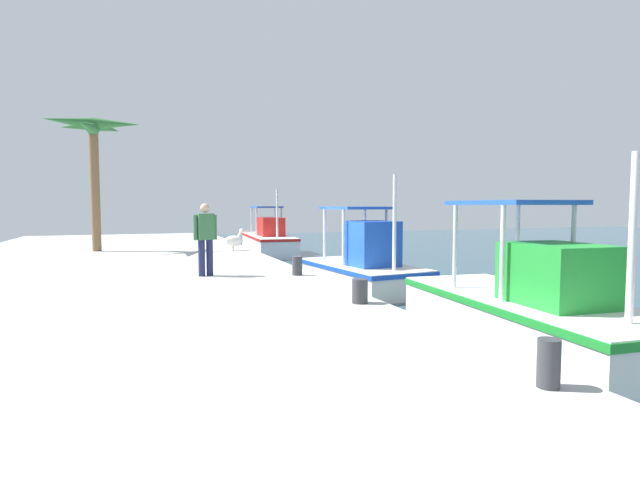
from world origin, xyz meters
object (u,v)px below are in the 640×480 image
fishing_boat_nearest (269,241)px  fishing_boat_third (530,313)px  fishing_boat_second (363,267)px  pelican (234,240)px  fisherman_standing (205,236)px  mooring_bollard_third (549,363)px  mooring_bollard_second (360,291)px  palm_tree (92,140)px  mooring_bollard_nearest (297,266)px

fishing_boat_nearest → fishing_boat_third: 18.05m
fishing_boat_second → pelican: fishing_boat_second is taller
fisherman_standing → mooring_bollard_third: (8.51, 2.10, -0.72)m
pelican → mooring_bollard_second: size_ratio=2.28×
fishing_boat_nearest → palm_tree: bearing=-58.4°
mooring_bollard_second → mooring_bollard_third: size_ratio=0.92×
pelican → palm_tree: 6.26m
fishing_boat_third → mooring_bollard_third: size_ratio=12.02×
fisherman_standing → mooring_bollard_second: fisherman_standing is taller
fishing_boat_nearest → mooring_bollard_second: bearing=-8.6°
fishing_boat_second → palm_tree: palm_tree is taller
fishing_boat_nearest → mooring_bollard_third: fishing_boat_nearest is taller
mooring_bollard_second → palm_tree: 13.75m
fishing_boat_second → palm_tree: 11.05m
fisherman_standing → mooring_bollard_second: bearing=26.1°
pelican → fishing_boat_third: bearing=13.9°
fisherman_standing → mooring_bollard_third: size_ratio=3.80×
mooring_bollard_third → mooring_bollard_second: bearing=-180.0°
fishing_boat_second → fishing_boat_third: bearing=0.3°
fisherman_standing → mooring_bollard_third: fisherman_standing is taller
fishing_boat_nearest → mooring_bollard_third: size_ratio=13.83×
fishing_boat_second → fishing_boat_nearest: bearing=-179.8°
fishing_boat_nearest → pelican: bearing=-24.6°
mooring_bollard_second → fisherman_standing: bearing=-153.9°
fisherman_standing → mooring_bollard_second: size_ratio=4.12×
fishing_boat_second → pelican: 5.95m
fishing_boat_nearest → palm_tree: (4.73, -7.70, 4.18)m
fishing_boat_second → mooring_bollard_third: (9.72, -2.60, 0.37)m
fisherman_standing → mooring_bollard_nearest: fisherman_standing is taller
mooring_bollard_nearest → mooring_bollard_third: bearing=0.0°
mooring_bollard_second → mooring_bollard_third: mooring_bollard_third is taller
fishing_boat_third → pelican: size_ratio=5.73×
mooring_bollard_nearest → mooring_bollard_third: 7.89m
mooring_bollard_third → palm_tree: bearing=-162.6°
fishing_boat_third → mooring_bollard_third: bearing=-40.6°
fisherman_standing → fishing_boat_third: bearing=41.1°
fishing_boat_nearest → fisherman_standing: bearing=-20.3°
fishing_boat_third → palm_tree: (-13.31, -7.78, 4.18)m
mooring_bollard_second → fishing_boat_second: bearing=154.6°
mooring_bollard_nearest → mooring_bollard_second: (3.66, 0.00, -0.02)m
fishing_boat_second → palm_tree: bearing=-130.8°
fishing_boat_nearest → fishing_boat_second: size_ratio=1.32×
fishing_boat_nearest → fisherman_standing: size_ratio=3.64×
fisherman_standing → mooring_bollard_third: 8.79m
fishing_boat_second → mooring_bollard_nearest: fishing_boat_second is taller
fishing_boat_second → mooring_bollard_second: size_ratio=11.34×
mooring_bollard_nearest → fishing_boat_nearest: bearing=169.0°
fishing_boat_third → mooring_bollard_second: (-1.15, -2.64, 0.34)m
pelican → mooring_bollard_nearest: pelican is taller
mooring_bollard_nearest → mooring_bollard_third: size_ratio=1.01×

